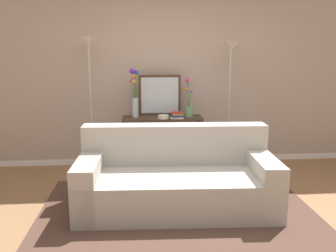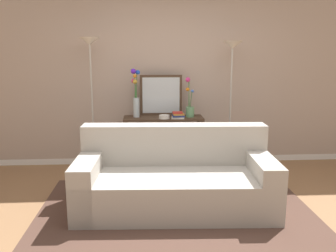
{
  "view_description": "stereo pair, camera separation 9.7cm",
  "coord_description": "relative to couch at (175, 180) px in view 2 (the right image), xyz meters",
  "views": [
    {
      "loc": [
        -0.47,
        -3.32,
        1.71
      ],
      "look_at": [
        -0.1,
        1.09,
        0.79
      ],
      "focal_mm": 38.86,
      "sensor_mm": 36.0,
      "label": 1
    },
    {
      "loc": [
        -0.37,
        -3.33,
        1.71
      ],
      "look_at": [
        -0.1,
        1.09,
        0.79
      ],
      "focal_mm": 38.86,
      "sensor_mm": 36.0,
      "label": 2
    }
  ],
  "objects": [
    {
      "name": "ground_plane",
      "position": [
        0.06,
        -0.47,
        -0.32
      ],
      "size": [
        16.0,
        16.0,
        0.02
      ],
      "primitive_type": "cube",
      "color": "#936B47"
    },
    {
      "name": "back_wall",
      "position": [
        0.06,
        1.72,
        1.24
      ],
      "size": [
        12.0,
        0.15,
        3.09
      ],
      "color": "white",
      "rests_on": "ground"
    },
    {
      "name": "area_rug",
      "position": [
        -0.0,
        -0.16,
        -0.3
      ],
      "size": [
        2.96,
        2.13,
        0.01
      ],
      "color": "#51382D",
      "rests_on": "ground"
    },
    {
      "name": "couch",
      "position": [
        0.0,
        0.0,
        0.0
      ],
      "size": [
        2.15,
        1.06,
        0.88
      ],
      "color": "#ADA89E",
      "rests_on": "ground"
    },
    {
      "name": "console_table",
      "position": [
        -0.06,
        1.32,
        0.23
      ],
      "size": [
        1.13,
        0.39,
        0.78
      ],
      "color": "#473323",
      "rests_on": "ground"
    },
    {
      "name": "floor_lamp_left",
      "position": [
        -1.06,
        1.27,
        1.18
      ],
      "size": [
        0.28,
        0.28,
        1.89
      ],
      "color": "#B7B2A8",
      "rests_on": "ground"
    },
    {
      "name": "floor_lamp_right",
      "position": [
        0.89,
        1.27,
        1.14
      ],
      "size": [
        0.28,
        0.28,
        1.84
      ],
      "color": "#B7B2A8",
      "rests_on": "ground"
    },
    {
      "name": "wall_mirror",
      "position": [
        -0.09,
        1.48,
        0.77
      ],
      "size": [
        0.61,
        0.02,
        0.59
      ],
      "color": "#473323",
      "rests_on": "console_table"
    },
    {
      "name": "vase_tall_flowers",
      "position": [
        -0.45,
        1.34,
        0.78
      ],
      "size": [
        0.13,
        0.11,
        0.69
      ],
      "color": "silver",
      "rests_on": "console_table"
    },
    {
      "name": "vase_short_flowers",
      "position": [
        0.31,
        1.31,
        0.64
      ],
      "size": [
        0.13,
        0.12,
        0.57
      ],
      "color": "#669E6B",
      "rests_on": "console_table"
    },
    {
      "name": "fruit_bowl",
      "position": [
        -0.05,
        1.19,
        0.5
      ],
      "size": [
        0.15,
        0.15,
        0.05
      ],
      "color": "silver",
      "rests_on": "console_table"
    },
    {
      "name": "book_stack",
      "position": [
        0.14,
        1.2,
        0.52
      ],
      "size": [
        0.19,
        0.18,
        0.09
      ],
      "color": "silver",
      "rests_on": "console_table"
    },
    {
      "name": "book_row_under_console",
      "position": [
        -0.33,
        1.32,
        -0.25
      ],
      "size": [
        0.4,
        0.18,
        0.13
      ],
      "color": "gold",
      "rests_on": "ground"
    }
  ]
}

